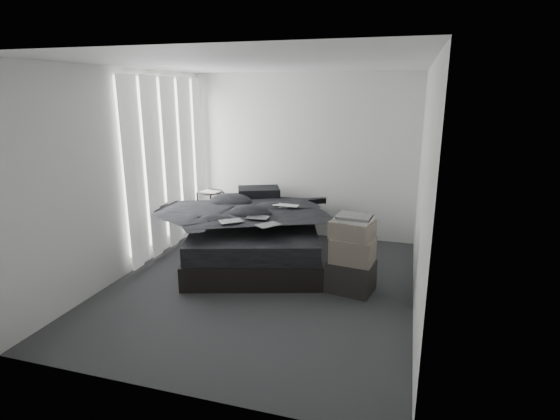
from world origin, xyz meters
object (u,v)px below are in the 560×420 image
(bed, at_px, (255,248))
(box_lower, at_px, (351,276))
(side_stand, at_px, (211,214))
(laptop, at_px, (285,201))

(bed, distance_m, box_lower, 1.60)
(bed, height_order, side_stand, side_stand)
(box_lower, bearing_deg, bed, 155.03)
(bed, height_order, box_lower, box_lower)
(bed, distance_m, laptop, 0.79)
(bed, height_order, laptop, laptop)
(side_stand, xyz_separation_m, box_lower, (2.49, -1.44, -0.18))
(side_stand, bearing_deg, bed, -36.28)
(side_stand, bearing_deg, box_lower, -30.02)
(bed, bearing_deg, box_lower, -42.05)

